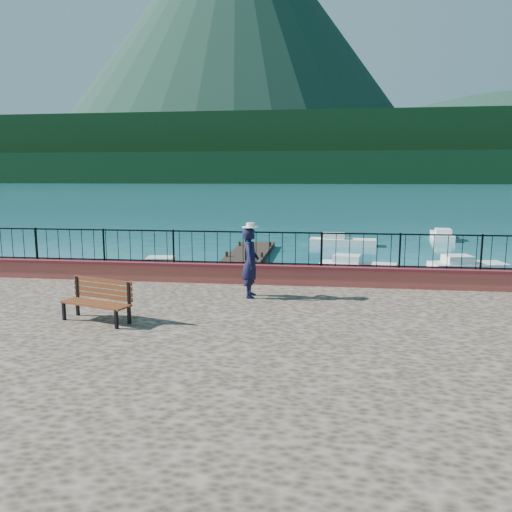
% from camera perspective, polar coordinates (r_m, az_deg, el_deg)
% --- Properties ---
extents(ground, '(2000.00, 2000.00, 0.00)m').
position_cam_1_polar(ground, '(11.65, -2.46, -12.80)').
color(ground, '#19596B').
rests_on(ground, ground).
extents(parapet, '(28.00, 0.46, 0.58)m').
position_cam_1_polar(parapet, '(14.74, 0.01, -2.05)').
color(parapet, '#A3513A').
rests_on(parapet, promenade).
extents(railing, '(27.00, 0.05, 0.95)m').
position_cam_1_polar(railing, '(14.61, 0.01, 0.89)').
color(railing, black).
rests_on(railing, parapet).
extents(dock, '(2.00, 16.00, 0.30)m').
position_cam_1_polar(dock, '(23.35, -2.16, -1.23)').
color(dock, '#2D231C').
rests_on(dock, ground).
extents(far_forest, '(900.00, 60.00, 18.00)m').
position_cam_1_polar(far_forest, '(310.68, 7.37, 9.91)').
color(far_forest, black).
rests_on(far_forest, ground).
extents(foothills, '(900.00, 120.00, 44.00)m').
position_cam_1_polar(foothills, '(371.06, 7.46, 11.78)').
color(foothills, black).
rests_on(foothills, ground).
extents(volcano, '(560.00, 560.00, 380.00)m').
position_cam_1_polar(volcano, '(744.54, -2.24, 23.56)').
color(volcano, '#142D23').
rests_on(volcano, ground).
extents(park_bench, '(1.73, 1.02, 0.91)m').
position_cam_1_polar(park_bench, '(11.48, -17.69, -5.79)').
color(park_bench, black).
rests_on(park_bench, promenade).
extents(person, '(0.48, 0.69, 1.84)m').
position_cam_1_polar(person, '(13.00, -0.63, -0.75)').
color(person, black).
rests_on(person, promenade).
extents(hat, '(0.44, 0.44, 0.12)m').
position_cam_1_polar(hat, '(12.87, -0.64, 3.54)').
color(hat, white).
rests_on(hat, person).
extents(boat_0, '(3.56, 1.75, 0.80)m').
position_cam_1_polar(boat_0, '(22.62, -9.57, -1.05)').
color(boat_0, silver).
rests_on(boat_0, ground).
extents(boat_1, '(3.56, 1.92, 0.80)m').
position_cam_1_polar(boat_1, '(23.19, 11.57, -0.86)').
color(boat_1, silver).
rests_on(boat_1, ground).
extents(boat_2, '(3.53, 1.89, 0.80)m').
position_cam_1_polar(boat_2, '(24.79, 23.08, -0.77)').
color(boat_2, silver).
rests_on(boat_2, ground).
extents(boat_4, '(4.21, 1.61, 0.80)m').
position_cam_1_polar(boat_4, '(32.01, 9.89, 1.91)').
color(boat_4, white).
rests_on(boat_4, ground).
extents(boat_5, '(1.80, 4.10, 0.80)m').
position_cam_1_polar(boat_5, '(37.08, 20.50, 2.44)').
color(boat_5, white).
rests_on(boat_5, ground).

